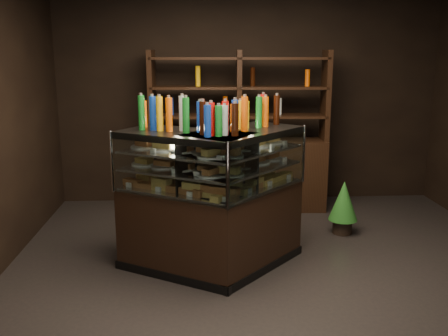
{
  "coord_description": "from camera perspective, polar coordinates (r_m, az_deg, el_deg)",
  "views": [
    {
      "loc": [
        -0.72,
        -4.11,
        1.97
      ],
      "look_at": [
        -0.47,
        0.17,
        0.97
      ],
      "focal_mm": 40.0,
      "sensor_mm": 36.0,
      "label": 1
    }
  ],
  "objects": [
    {
      "name": "back_shelving",
      "position": [
        6.33,
        1.67,
        0.68
      ],
      "size": [
        2.22,
        0.54,
        2.0
      ],
      "rotation": [
        0.0,
        0.0,
        -0.05
      ],
      "color": "black",
      "rests_on": "ground"
    },
    {
      "name": "display_case",
      "position": [
        4.62,
        -1.09,
        -6.24
      ],
      "size": [
        1.81,
        1.28,
        1.3
      ],
      "rotation": [
        0.0,
        0.0,
        0.14
      ],
      "color": "black",
      "rests_on": "ground"
    },
    {
      "name": "food_display",
      "position": [
        4.47,
        -1.11,
        0.38
      ],
      "size": [
        1.5,
        0.92,
        0.41
      ],
      "color": "#B37440",
      "rests_on": "display_case"
    },
    {
      "name": "ground",
      "position": [
        4.61,
        6.1,
        -12.28
      ],
      "size": [
        5.0,
        5.0,
        0.0
      ],
      "primitive_type": "plane",
      "color": "black",
      "rests_on": "ground"
    },
    {
      "name": "bottles_top",
      "position": [
        4.4,
        -1.15,
        6.07
      ],
      "size": [
        1.33,
        0.77,
        0.3
      ],
      "color": "#B20C0A",
      "rests_on": "display_case"
    },
    {
      "name": "room_shell",
      "position": [
        4.17,
        6.76,
        12.61
      ],
      "size": [
        5.02,
        5.02,
        3.01
      ],
      "color": "black",
      "rests_on": "ground"
    },
    {
      "name": "potted_conifer",
      "position": [
        5.65,
        13.52,
        -3.56
      ],
      "size": [
        0.32,
        0.32,
        0.68
      ],
      "rotation": [
        0.0,
        0.0,
        0.01
      ],
      "color": "black",
      "rests_on": "ground"
    }
  ]
}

